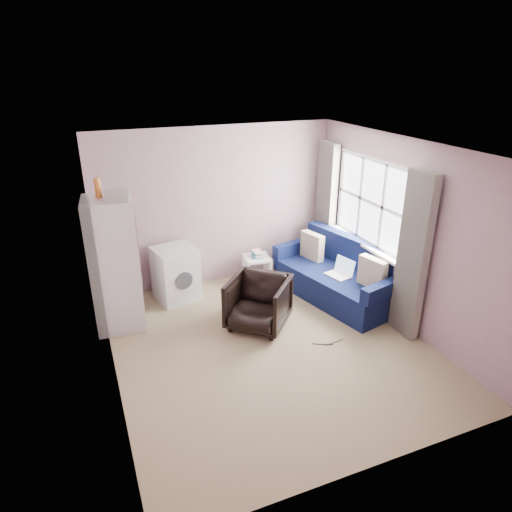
{
  "coord_description": "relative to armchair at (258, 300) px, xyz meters",
  "views": [
    {
      "loc": [
        -2.03,
        -4.5,
        3.36
      ],
      "look_at": [
        0.05,
        0.6,
        1.0
      ],
      "focal_mm": 32.0,
      "sensor_mm": 36.0,
      "label": 1
    }
  ],
  "objects": [
    {
      "name": "room",
      "position": [
        -0.02,
        -0.49,
        0.86
      ],
      "size": [
        3.84,
        4.24,
        2.54
      ],
      "color": "#958161",
      "rests_on": "ground"
    },
    {
      "name": "armchair",
      "position": [
        0.0,
        0.0,
        0.0
      ],
      "size": [
        1.04,
        1.03,
        0.78
      ],
      "primitive_type": "imported",
      "rotation": [
        0.0,
        0.0,
        -0.74
      ],
      "color": "black",
      "rests_on": "ground"
    },
    {
      "name": "fridge",
      "position": [
        -1.73,
        0.74,
        0.53
      ],
      "size": [
        0.69,
        0.68,
        2.05
      ],
      "rotation": [
        0.0,
        0.0,
        -0.1
      ],
      "color": "silver",
      "rests_on": "ground"
    },
    {
      "name": "washing_machine",
      "position": [
        -0.85,
        1.2,
        0.04
      ],
      "size": [
        0.68,
        0.68,
        0.82
      ],
      "rotation": [
        0.0,
        0.0,
        0.2
      ],
      "color": "silver",
      "rests_on": "ground"
    },
    {
      "name": "side_table",
      "position": [
        0.49,
        1.25,
        -0.13
      ],
      "size": [
        0.45,
        0.45,
        0.56
      ],
      "rotation": [
        0.0,
        0.0,
        -0.13
      ],
      "color": "white",
      "rests_on": "ground"
    },
    {
      "name": "sofa",
      "position": [
        1.47,
        0.32,
        -0.06
      ],
      "size": [
        1.36,
        2.16,
        0.89
      ],
      "rotation": [
        0.0,
        0.0,
        0.24
      ],
      "color": "#0F1A48",
      "rests_on": "ground"
    },
    {
      "name": "window_dressing",
      "position": [
        1.74,
        0.2,
        0.72
      ],
      "size": [
        0.17,
        2.62,
        2.18
      ],
      "color": "white",
      "rests_on": "ground"
    },
    {
      "name": "floor_cables",
      "position": [
        0.67,
        -0.76,
        -0.38
      ],
      "size": [
        0.42,
        0.14,
        0.01
      ],
      "rotation": [
        0.0,
        0.0,
        -0.13
      ],
      "color": "black",
      "rests_on": "ground"
    }
  ]
}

